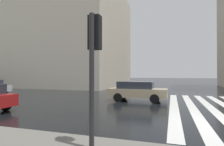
% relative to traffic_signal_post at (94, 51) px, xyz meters
% --- Properties ---
extents(ground_plane, '(220.00, 220.00, 0.00)m').
position_rel_traffic_signal_post_xyz_m(ground_plane, '(3.70, -3.62, -2.47)').
color(ground_plane, black).
extents(haussmann_block_mid, '(17.05, 27.40, 19.26)m').
position_rel_traffic_signal_post_xyz_m(haussmann_block_mid, '(24.72, 19.99, 6.96)').
color(haussmann_block_mid, beige).
rests_on(haussmann_block_mid, ground_plane).
extents(traffic_signal_post, '(0.44, 0.30, 3.21)m').
position_rel_traffic_signal_post_xyz_m(traffic_signal_post, '(0.00, 0.00, 0.00)').
color(traffic_signal_post, '#232326').
rests_on(traffic_signal_post, sidewalk_pavement).
extents(car_champagne, '(1.85, 4.10, 1.41)m').
position_rel_traffic_signal_post_xyz_m(car_champagne, '(9.20, 0.58, -1.71)').
color(car_champagne, tan).
rests_on(car_champagne, ground_plane).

